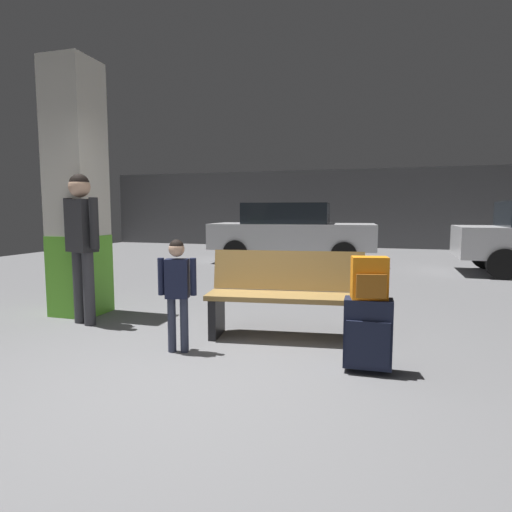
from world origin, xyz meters
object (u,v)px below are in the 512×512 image
Objects in this scene: parked_car_far at (291,231)px; adult at (81,232)px; suitcase at (368,333)px; child at (177,283)px; bench at (286,295)px; backpack_bright at (369,278)px; structural_pillar at (77,191)px.

adult is at bearing -99.39° from parked_car_far.
child reaches higher than suitcase.
backpack_bright reaches higher than bench.
adult is at bearing 168.99° from backpack_bright.
child is (-0.86, -0.74, 0.20)m from bench.
bench is at bearing 3.39° from adult.
child is 0.61× the size of adult.
structural_pillar is at bearing 131.90° from adult.
bench is at bearing -78.93° from parked_car_far.
structural_pillar is 1.89× the size of bench.
adult is 6.71m from parked_car_far.
structural_pillar reaches higher than bench.
backpack_bright is at bearing -42.16° from bench.
child is (1.87, -1.01, -0.91)m from structural_pillar.
bench is at bearing 40.69° from child.
parked_car_far is (1.09, 6.61, -0.26)m from adult.
parked_car_far is at bearing 106.23° from suitcase.
adult is at bearing 158.11° from child.
parked_car_far reaches higher than suitcase.
structural_pillar reaches higher than suitcase.
structural_pillar is 9.20× the size of backpack_bright.
bench is 2.73× the size of suitcase.
suitcase is 0.14× the size of parked_car_far.
adult is (-3.20, 0.62, 0.29)m from backpack_bright.
structural_pillar is 1.82× the size of adult.
adult is (-1.50, 0.60, 0.42)m from child.
suitcase is at bearing 163.98° from backpack_bright.
adult reaches higher than child.
suitcase is (0.84, -0.76, -0.12)m from bench.
child is at bearing -28.50° from structural_pillar.
child is 0.25× the size of parked_car_far.
parked_car_far reaches higher than bench.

